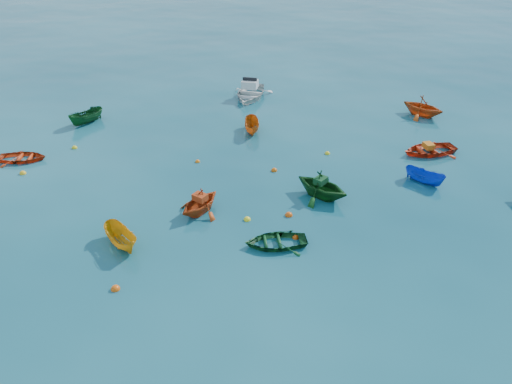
{
  "coord_description": "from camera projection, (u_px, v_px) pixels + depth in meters",
  "views": [
    {
      "loc": [
        1.37,
        -17.58,
        13.8
      ],
      "look_at": [
        0.0,
        5.0,
        0.4
      ],
      "focal_mm": 35.0,
      "sensor_mm": 36.0,
      "label": 1
    }
  ],
  "objects": [
    {
      "name": "ground",
      "position": [
        249.0,
        257.0,
        22.2
      ],
      "size": [
        160.0,
        160.0,
        0.0
      ],
      "primitive_type": "plane",
      "color": "#0A3D4E",
      "rests_on": "ground"
    },
    {
      "name": "dinghy_orange_w",
      "position": [
        200.0,
        212.0,
        25.37
      ],
      "size": [
        3.26,
        3.38,
        1.37
      ],
      "primitive_type": "imported",
      "rotation": [
        0.0,
        0.0,
        -0.54
      ],
      "color": "#BA3E11",
      "rests_on": "ground"
    },
    {
      "name": "sampan_yellow_mid",
      "position": [
        123.0,
        245.0,
        22.93
      ],
      "size": [
        2.44,
        2.6,
        1.0
      ],
      "primitive_type": "imported",
      "rotation": [
        0.0,
        0.0,
        0.72
      ],
      "color": "orange",
      "rests_on": "ground"
    },
    {
      "name": "dinghy_green_e",
      "position": [
        276.0,
        245.0,
        22.97
      ],
      "size": [
        3.17,
        2.51,
        0.59
      ],
      "primitive_type": "imported",
      "rotation": [
        0.0,
        0.0,
        -1.4
      ],
      "color": "#10481F",
      "rests_on": "ground"
    },
    {
      "name": "dinghy_red_nw",
      "position": [
        23.0,
        160.0,
        30.35
      ],
      "size": [
        3.02,
        2.28,
        0.59
      ],
      "primitive_type": "imported",
      "rotation": [
        0.0,
        0.0,
        1.66
      ],
      "color": "red",
      "rests_on": "ground"
    },
    {
      "name": "sampan_orange_n",
      "position": [
        252.0,
        132.0,
        34.0
      ],
      "size": [
        1.24,
        2.71,
        1.02
      ],
      "primitive_type": "imported",
      "rotation": [
        0.0,
        0.0,
        0.1
      ],
      "color": "#C05912",
      "rests_on": "ground"
    },
    {
      "name": "dinghy_green_n",
      "position": [
        321.0,
        197.0,
        26.66
      ],
      "size": [
        3.99,
        3.9,
        1.59
      ],
      "primitive_type": "imported",
      "rotation": [
        0.0,
        0.0,
        0.93
      ],
      "color": "#104515",
      "rests_on": "ground"
    },
    {
      "name": "dinghy_red_ne",
      "position": [
        428.0,
        153.0,
        31.2
      ],
      "size": [
        4.01,
        3.38,
        0.71
      ],
      "primitive_type": "imported",
      "rotation": [
        0.0,
        0.0,
        -1.26
      ],
      "color": "red",
      "rests_on": "ground"
    },
    {
      "name": "sampan_blue_far",
      "position": [
        423.0,
        182.0,
        27.99
      ],
      "size": [
        2.38,
        2.13,
        0.9
      ],
      "primitive_type": "imported",
      "rotation": [
        0.0,
        0.0,
        0.91
      ],
      "color": "#0E37B6",
      "rests_on": "ground"
    },
    {
      "name": "dinghy_orange_far",
      "position": [
        421.0,
        116.0,
        36.56
      ],
      "size": [
        4.01,
        3.96,
        1.6
      ],
      "primitive_type": "imported",
      "rotation": [
        0.0,
        0.0,
        0.88
      ],
      "color": "#C74912",
      "rests_on": "ground"
    },
    {
      "name": "sampan_green_far",
      "position": [
        88.0,
        123.0,
        35.34
      ],
      "size": [
        2.4,
        2.85,
        1.06
      ],
      "primitive_type": "imported",
      "rotation": [
        0.0,
        0.0,
        -0.6
      ],
      "color": "#10481D",
      "rests_on": "ground"
    },
    {
      "name": "motorboat_white",
      "position": [
        250.0,
        97.0,
        39.89
      ],
      "size": [
        3.86,
        4.92,
        1.53
      ],
      "primitive_type": "imported",
      "rotation": [
        0.0,
        0.0,
        -0.16
      ],
      "color": "silver",
      "rests_on": "ground"
    },
    {
      "name": "tarp_orange_a",
      "position": [
        200.0,
        197.0,
        24.97
      ],
      "size": [
        0.85,
        0.8,
        0.33
      ],
      "primitive_type": "cube",
      "rotation": [
        0.0,
        0.0,
        -0.54
      ],
      "color": "#B43712",
      "rests_on": "dinghy_orange_w"
    },
    {
      "name": "tarp_green_b",
      "position": [
        321.0,
        180.0,
        26.22
      ],
      "size": [
        0.83,
        0.86,
        0.33
      ],
      "primitive_type": "cube",
      "rotation": [
        0.0,
        0.0,
        0.93
      ],
      "color": "#0F3F1D",
      "rests_on": "dinghy_green_n"
    },
    {
      "name": "tarp_orange_b",
      "position": [
        428.0,
        146.0,
        30.91
      ],
      "size": [
        0.7,
        0.81,
        0.33
      ],
      "primitive_type": "cube",
      "rotation": [
        0.0,
        0.0,
        -1.26
      ],
      "color": "orange",
      "rests_on": "dinghy_red_ne"
    },
    {
      "name": "buoy_or_a",
      "position": [
        116.0,
        289.0,
        20.36
      ],
      "size": [
        0.38,
        0.38,
        0.38
      ],
      "primitive_type": "sphere",
      "color": "#DF530C",
      "rests_on": "ground"
    },
    {
      "name": "buoy_ye_a",
      "position": [
        247.0,
        220.0,
        24.74
      ],
      "size": [
        0.35,
        0.35,
        0.35
      ],
      "primitive_type": "sphere",
      "color": "yellow",
      "rests_on": "ground"
    },
    {
      "name": "buoy_or_b",
      "position": [
        289.0,
        216.0,
        25.08
      ],
      "size": [
        0.39,
        0.39,
        0.39
      ],
      "primitive_type": "sphere",
      "color": "#D84C0B",
      "rests_on": "ground"
    },
    {
      "name": "buoy_ye_b",
      "position": [
        23.0,
        174.0,
        28.87
      ],
      "size": [
        0.37,
        0.37,
        0.37
      ],
      "primitive_type": "sphere",
      "color": "gold",
      "rests_on": "ground"
    },
    {
      "name": "buoy_or_c",
      "position": [
        198.0,
        162.0,
        30.16
      ],
      "size": [
        0.3,
        0.3,
        0.3
      ],
      "primitive_type": "sphere",
      "color": "orange",
      "rests_on": "ground"
    },
    {
      "name": "buoy_ye_c",
      "position": [
        327.0,
        154.0,
        31.11
      ],
      "size": [
        0.33,
        0.33,
        0.33
      ],
      "primitive_type": "sphere",
      "color": "yellow",
      "rests_on": "ground"
    },
    {
      "name": "buoy_or_d",
      "position": [
        296.0,
        238.0,
        23.43
      ],
      "size": [
        0.33,
        0.33,
        0.33
      ],
      "primitive_type": "sphere",
      "color": "#D8490B",
      "rests_on": "ground"
    },
    {
      "name": "buoy_ye_d",
      "position": [
        75.0,
        148.0,
        31.81
      ],
      "size": [
        0.35,
        0.35,
        0.35
      ],
      "primitive_type": "sphere",
      "color": "gold",
      "rests_on": "ground"
    },
    {
      "name": "buoy_or_e",
      "position": [
        274.0,
        171.0,
        29.18
      ],
      "size": [
        0.37,
        0.37,
        0.37
      ],
      "primitive_type": "sphere",
      "color": "#D1550B",
      "rests_on": "ground"
    }
  ]
}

